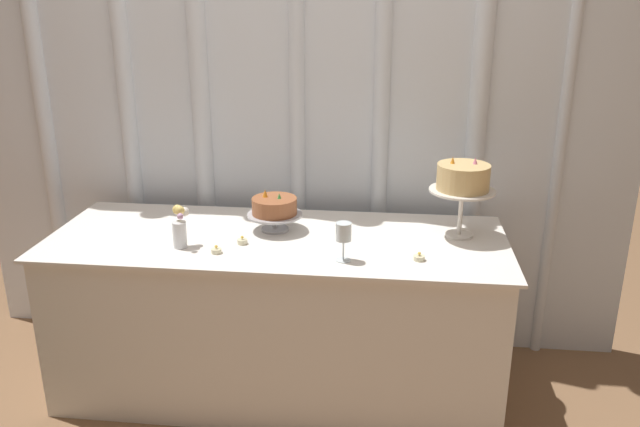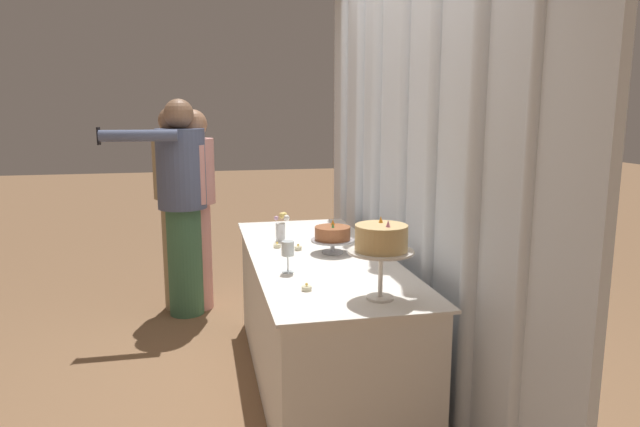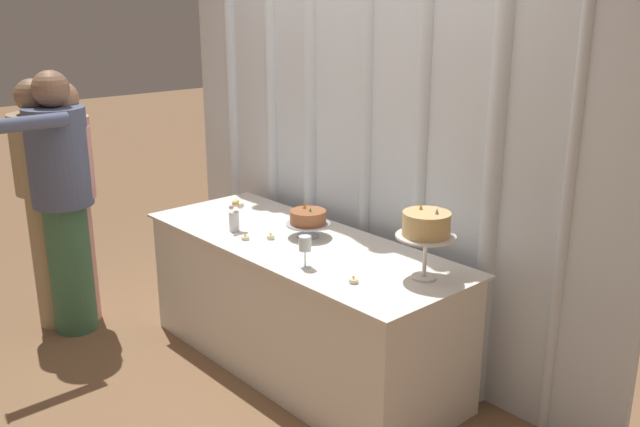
% 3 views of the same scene
% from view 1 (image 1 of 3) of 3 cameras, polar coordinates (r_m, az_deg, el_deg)
% --- Properties ---
extents(ground_plane, '(24.00, 24.00, 0.00)m').
position_cam_1_polar(ground_plane, '(3.24, -3.84, -15.87)').
color(ground_plane, '#846042').
extents(draped_curtain, '(3.46, 0.16, 2.87)m').
position_cam_1_polar(draped_curtain, '(3.28, -2.93, 12.63)').
color(draped_curtain, silver).
rests_on(draped_curtain, ground_plane).
extents(cake_table, '(2.09, 0.79, 0.79)m').
position_cam_1_polar(cake_table, '(3.11, -3.68, -8.86)').
color(cake_table, white).
rests_on(cake_table, ground_plane).
extents(cake_display_nearleft, '(0.26, 0.26, 0.19)m').
position_cam_1_polar(cake_display_nearleft, '(2.99, -4.06, 0.46)').
color(cake_display_nearleft, '#B2B2B7').
rests_on(cake_display_nearleft, cake_table).
extents(cake_display_nearright, '(0.29, 0.29, 0.37)m').
position_cam_1_polar(cake_display_nearright, '(2.93, 12.54, 2.88)').
color(cake_display_nearright, silver).
rests_on(cake_display_nearright, cake_table).
extents(wine_glass, '(0.07, 0.07, 0.17)m').
position_cam_1_polar(wine_glass, '(2.65, 2.10, -1.76)').
color(wine_glass, silver).
rests_on(wine_glass, cake_table).
extents(flower_vase, '(0.07, 0.10, 0.19)m').
position_cam_1_polar(flower_vase, '(2.86, -12.29, -1.13)').
color(flower_vase, silver).
rests_on(flower_vase, cake_table).
extents(tealight_far_left, '(0.05, 0.05, 0.04)m').
position_cam_1_polar(tealight_far_left, '(2.80, -9.17, -3.26)').
color(tealight_far_left, beige).
rests_on(tealight_far_left, cake_table).
extents(tealight_near_left, '(0.04, 0.04, 0.04)m').
position_cam_1_polar(tealight_near_left, '(2.88, -6.91, -2.49)').
color(tealight_near_left, beige).
rests_on(tealight_near_left, cake_table).
extents(tealight_near_right, '(0.05, 0.05, 0.04)m').
position_cam_1_polar(tealight_near_right, '(2.72, 8.77, -3.89)').
color(tealight_near_right, beige).
rests_on(tealight_near_right, cake_table).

